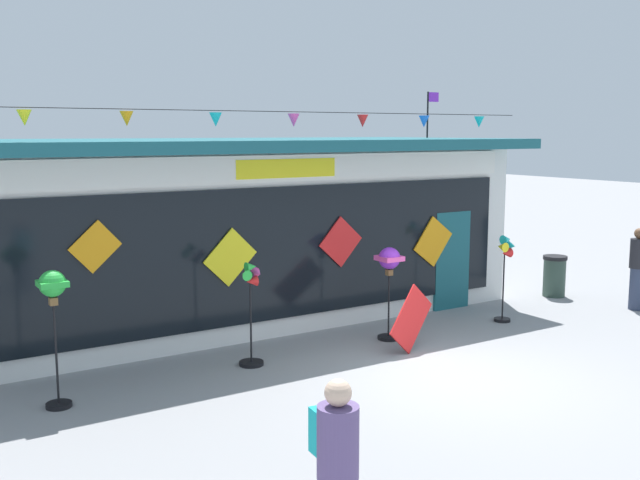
{
  "coord_description": "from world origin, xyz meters",
  "views": [
    {
      "loc": [
        -7.29,
        -7.9,
        3.61
      ],
      "look_at": [
        -0.51,
        2.72,
        1.74
      ],
      "focal_mm": 41.31,
      "sensor_mm": 36.0,
      "label": 1
    }
  ],
  "objects_px": {
    "wind_spinner_center_left": "(389,268)",
    "person_near_camera": "(337,473)",
    "wind_spinner_center_right": "(505,261)",
    "kite_shop_building": "(230,225)",
    "person_mid_plaza": "(638,268)",
    "display_kite_on_ground": "(411,319)",
    "trash_bin": "(554,276)",
    "wind_spinner_left": "(251,304)",
    "wind_spinner_far_left": "(53,299)"
  },
  "relations": [
    {
      "from": "wind_spinner_center_right",
      "to": "person_mid_plaza",
      "type": "relative_size",
      "value": 1.0
    },
    {
      "from": "wind_spinner_center_left",
      "to": "trash_bin",
      "type": "height_order",
      "value": "wind_spinner_center_left"
    },
    {
      "from": "wind_spinner_far_left",
      "to": "wind_spinner_left",
      "type": "height_order",
      "value": "wind_spinner_far_left"
    },
    {
      "from": "wind_spinner_left",
      "to": "person_near_camera",
      "type": "height_order",
      "value": "person_near_camera"
    },
    {
      "from": "trash_bin",
      "to": "display_kite_on_ground",
      "type": "distance_m",
      "value": 5.49
    },
    {
      "from": "wind_spinner_far_left",
      "to": "display_kite_on_ground",
      "type": "relative_size",
      "value": 1.82
    },
    {
      "from": "kite_shop_building",
      "to": "person_mid_plaza",
      "type": "xyz_separation_m",
      "value": [
        7.02,
        -4.35,
        -0.9
      ]
    },
    {
      "from": "wind_spinner_far_left",
      "to": "person_mid_plaza",
      "type": "bearing_deg",
      "value": -3.95
    },
    {
      "from": "wind_spinner_center_left",
      "to": "person_near_camera",
      "type": "relative_size",
      "value": 0.97
    },
    {
      "from": "person_near_camera",
      "to": "person_mid_plaza",
      "type": "xyz_separation_m",
      "value": [
        10.24,
        4.29,
        -0.03
      ]
    },
    {
      "from": "person_mid_plaza",
      "to": "trash_bin",
      "type": "distance_m",
      "value": 1.82
    },
    {
      "from": "kite_shop_building",
      "to": "display_kite_on_ground",
      "type": "height_order",
      "value": "kite_shop_building"
    },
    {
      "from": "wind_spinner_left",
      "to": "wind_spinner_far_left",
      "type": "bearing_deg",
      "value": -176.44
    },
    {
      "from": "wind_spinner_center_right",
      "to": "wind_spinner_far_left",
      "type": "bearing_deg",
      "value": 179.81
    },
    {
      "from": "wind_spinner_left",
      "to": "trash_bin",
      "type": "relative_size",
      "value": 1.82
    },
    {
      "from": "kite_shop_building",
      "to": "person_mid_plaza",
      "type": "distance_m",
      "value": 8.31
    },
    {
      "from": "wind_spinner_center_left",
      "to": "display_kite_on_ground",
      "type": "relative_size",
      "value": 1.61
    },
    {
      "from": "kite_shop_building",
      "to": "person_near_camera",
      "type": "relative_size",
      "value": 6.67
    },
    {
      "from": "wind_spinner_center_right",
      "to": "person_near_camera",
      "type": "xyz_separation_m",
      "value": [
        -7.22,
        -5.04,
        -0.3
      ]
    },
    {
      "from": "wind_spinner_center_left",
      "to": "person_mid_plaza",
      "type": "relative_size",
      "value": 0.97
    },
    {
      "from": "kite_shop_building",
      "to": "wind_spinner_left",
      "type": "bearing_deg",
      "value": -110.69
    },
    {
      "from": "trash_bin",
      "to": "display_kite_on_ground",
      "type": "height_order",
      "value": "display_kite_on_ground"
    },
    {
      "from": "person_near_camera",
      "to": "person_mid_plaza",
      "type": "relative_size",
      "value": 1.0
    },
    {
      "from": "kite_shop_building",
      "to": "wind_spinner_center_right",
      "type": "distance_m",
      "value": 5.42
    },
    {
      "from": "wind_spinner_center_left",
      "to": "wind_spinner_left",
      "type": "bearing_deg",
      "value": -179.52
    },
    {
      "from": "trash_bin",
      "to": "wind_spinner_left",
      "type": "bearing_deg",
      "value": -174.47
    },
    {
      "from": "wind_spinner_center_right",
      "to": "person_mid_plaza",
      "type": "distance_m",
      "value": 3.13
    },
    {
      "from": "wind_spinner_center_left",
      "to": "trash_bin",
      "type": "distance_m",
      "value": 5.3
    },
    {
      "from": "wind_spinner_far_left",
      "to": "wind_spinner_left",
      "type": "xyz_separation_m",
      "value": [
        2.96,
        0.18,
        -0.48
      ]
    },
    {
      "from": "kite_shop_building",
      "to": "wind_spinner_left",
      "type": "xyz_separation_m",
      "value": [
        -1.28,
        -3.39,
        -0.78
      ]
    },
    {
      "from": "wind_spinner_center_right",
      "to": "person_near_camera",
      "type": "height_order",
      "value": "wind_spinner_center_right"
    },
    {
      "from": "wind_spinner_center_right",
      "to": "wind_spinner_center_left",
      "type": "bearing_deg",
      "value": 174.86
    },
    {
      "from": "wind_spinner_far_left",
      "to": "wind_spinner_center_left",
      "type": "height_order",
      "value": "wind_spinner_far_left"
    },
    {
      "from": "kite_shop_building",
      "to": "wind_spinner_far_left",
      "type": "relative_size",
      "value": 6.09
    },
    {
      "from": "wind_spinner_center_right",
      "to": "trash_bin",
      "type": "height_order",
      "value": "wind_spinner_center_right"
    },
    {
      "from": "wind_spinner_far_left",
      "to": "person_near_camera",
      "type": "relative_size",
      "value": 1.1
    },
    {
      "from": "person_near_camera",
      "to": "kite_shop_building",
      "type": "bearing_deg",
      "value": 76.1
    },
    {
      "from": "wind_spinner_center_right",
      "to": "kite_shop_building",
      "type": "bearing_deg",
      "value": 138.02
    },
    {
      "from": "wind_spinner_center_left",
      "to": "trash_bin",
      "type": "bearing_deg",
      "value": 8.13
    },
    {
      "from": "display_kite_on_ground",
      "to": "wind_spinner_left",
      "type": "bearing_deg",
      "value": 164.57
    },
    {
      "from": "wind_spinner_center_left",
      "to": "wind_spinner_far_left",
      "type": "bearing_deg",
      "value": -177.91
    },
    {
      "from": "kite_shop_building",
      "to": "wind_spinner_center_left",
      "type": "height_order",
      "value": "kite_shop_building"
    },
    {
      "from": "person_near_camera",
      "to": "trash_bin",
      "type": "xyz_separation_m",
      "value": [
        9.81,
        6.01,
        -0.43
      ]
    },
    {
      "from": "wind_spinner_left",
      "to": "person_mid_plaza",
      "type": "height_order",
      "value": "person_mid_plaza"
    },
    {
      "from": "wind_spinner_center_right",
      "to": "person_near_camera",
      "type": "bearing_deg",
      "value": -145.1
    },
    {
      "from": "person_near_camera",
      "to": "person_mid_plaza",
      "type": "bearing_deg",
      "value": 29.24
    },
    {
      "from": "wind_spinner_left",
      "to": "wind_spinner_center_right",
      "type": "height_order",
      "value": "wind_spinner_center_right"
    },
    {
      "from": "wind_spinner_center_right",
      "to": "person_near_camera",
      "type": "relative_size",
      "value": 1.0
    },
    {
      "from": "kite_shop_building",
      "to": "display_kite_on_ground",
      "type": "distance_m",
      "value": 4.47
    },
    {
      "from": "wind_spinner_center_right",
      "to": "display_kite_on_ground",
      "type": "xyz_separation_m",
      "value": [
        -2.7,
        -0.5,
        -0.64
      ]
    }
  ]
}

